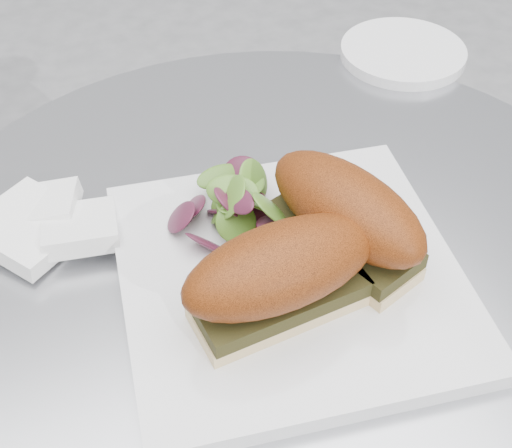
{
  "coord_description": "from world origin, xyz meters",
  "views": [
    {
      "loc": [
        -0.2,
        -0.37,
        1.18
      ],
      "look_at": [
        -0.02,
        0.02,
        0.77
      ],
      "focal_mm": 50.0,
      "sensor_mm": 36.0,
      "label": 1
    }
  ],
  "objects_px": {
    "saucer": "(403,52)",
    "plate": "(290,276)",
    "sandwich_left": "(281,274)",
    "sandwich_right": "(346,215)"
  },
  "relations": [
    {
      "from": "plate",
      "to": "sandwich_left",
      "type": "distance_m",
      "value": 0.07
    },
    {
      "from": "sandwich_left",
      "to": "sandwich_right",
      "type": "height_order",
      "value": "same"
    },
    {
      "from": "plate",
      "to": "sandwich_left",
      "type": "xyz_separation_m",
      "value": [
        -0.03,
        -0.03,
        0.05
      ]
    },
    {
      "from": "plate",
      "to": "sandwich_right",
      "type": "xyz_separation_m",
      "value": [
        0.05,
        0.0,
        0.05
      ]
    },
    {
      "from": "plate",
      "to": "saucer",
      "type": "relative_size",
      "value": 1.86
    },
    {
      "from": "saucer",
      "to": "plate",
      "type": "bearing_deg",
      "value": -137.31
    },
    {
      "from": "plate",
      "to": "sandwich_left",
      "type": "height_order",
      "value": "sandwich_left"
    },
    {
      "from": "sandwich_left",
      "to": "sandwich_right",
      "type": "bearing_deg",
      "value": 22.95
    },
    {
      "from": "sandwich_left",
      "to": "sandwich_right",
      "type": "xyz_separation_m",
      "value": [
        0.08,
        0.04,
        0.0
      ]
    },
    {
      "from": "sandwich_left",
      "to": "saucer",
      "type": "bearing_deg",
      "value": 41.77
    }
  ]
}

